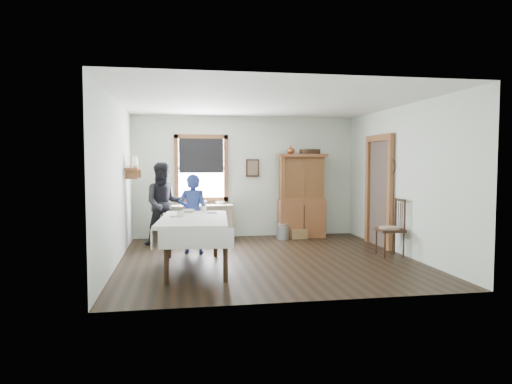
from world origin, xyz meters
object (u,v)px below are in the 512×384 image
work_counter (202,222)px  woman_blue (193,217)px  pail (283,232)px  dining_table (194,243)px  wicker_basket (299,234)px  china_hutch (302,196)px  spindle_chair (390,227)px  figure_dark (164,207)px

work_counter → woman_blue: size_ratio=0.98×
pail → woman_blue: size_ratio=0.22×
dining_table → wicker_basket: size_ratio=5.81×
work_counter → china_hutch: 2.30m
china_hutch → woman_blue: china_hutch is taller
spindle_chair → wicker_basket: bearing=120.6°
china_hutch → dining_table: bearing=-128.4°
pail → china_hutch: bearing=25.1°
pail → figure_dark: (-2.53, -0.31, 0.63)m
dining_table → china_hutch: bearing=47.7°
spindle_chair → figure_dark: 4.39m
figure_dark → china_hutch: bearing=3.9°
wicker_basket → spindle_chair: bearing=-61.8°
dining_table → spindle_chair: bearing=7.0°
spindle_chair → pail: (-1.49, 2.08, -0.37)m
work_counter → dining_table: bearing=-98.5°
work_counter → wicker_basket: size_ratio=3.79×
work_counter → wicker_basket: work_counter is taller
china_hutch → woman_blue: (-2.46, -1.50, -0.25)m
figure_dark → pail: bearing=0.8°
figure_dark → spindle_chair: bearing=-29.9°
work_counter → spindle_chair: 3.98m
figure_dark → woman_blue: bearing=-66.4°
china_hutch → dining_table: 3.73m
work_counter → woman_blue: 1.55m
pail → work_counter: bearing=172.4°
spindle_chair → woman_blue: size_ratio=0.76×
spindle_chair → woman_blue: 3.56m
woman_blue → dining_table: bearing=102.1°
china_hutch → figure_dark: 3.06m
china_hutch → spindle_chair: size_ratio=1.80×
woman_blue → wicker_basket: bearing=-137.8°
spindle_chair → woman_blue: bearing=169.3°
wicker_basket → figure_dark: 2.99m
spindle_chair → china_hutch: bearing=116.0°
work_counter → woman_blue: woman_blue is taller
work_counter → china_hutch: (2.23, -0.01, 0.55)m
china_hutch → pail: size_ratio=6.25×
work_counter → china_hutch: size_ratio=0.71×
pail → woman_blue: bearing=-147.3°
pail → woman_blue: 2.41m
pail → wicker_basket: pail is taller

